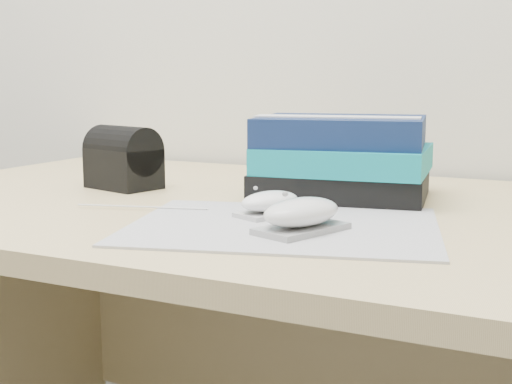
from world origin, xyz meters
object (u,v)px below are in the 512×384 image
at_px(desk, 363,350).
at_px(mouse_rear, 270,203).
at_px(pouch, 123,158).
at_px(mouse_front, 302,215).
at_px(book_stack, 342,158).

relative_size(desk, mouse_rear, 15.19).
relative_size(desk, pouch, 11.77).
relative_size(mouse_front, book_stack, 0.44).
xyz_separation_m(desk, pouch, (-0.42, -0.04, 0.29)).
distance_m(desk, pouch, 0.51).
bearing_deg(mouse_front, book_stack, 99.38).
xyz_separation_m(desk, mouse_rear, (-0.08, -0.17, 0.25)).
height_order(desk, mouse_front, mouse_front).
relative_size(mouse_rear, book_stack, 0.36).
bearing_deg(mouse_front, desk, 88.66).
bearing_deg(mouse_rear, book_stack, 80.91).
xyz_separation_m(mouse_rear, pouch, (-0.34, 0.13, 0.03)).
bearing_deg(pouch, mouse_rear, -20.63).
xyz_separation_m(mouse_rear, book_stack, (0.03, 0.20, 0.04)).
xyz_separation_m(mouse_front, book_stack, (-0.05, 0.28, 0.04)).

